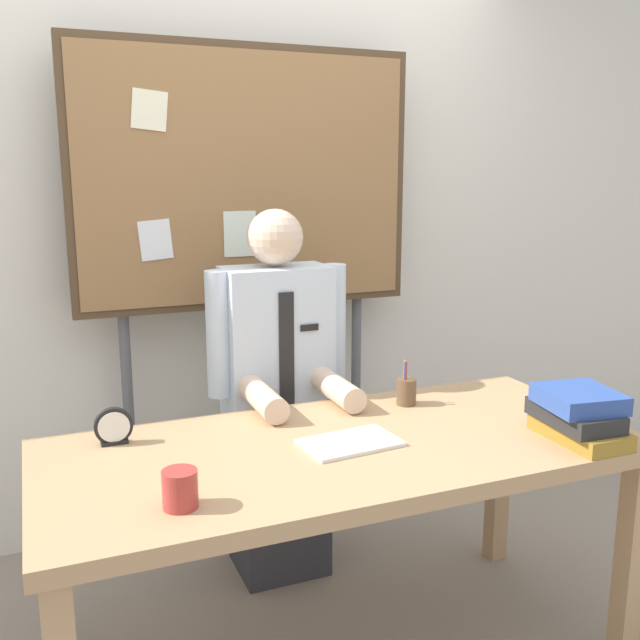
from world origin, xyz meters
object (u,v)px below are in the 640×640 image
book_stack (578,415)px  desk_clock (114,428)px  person (278,409)px  pen_holder (406,391)px  desk (343,469)px  open_notebook (350,443)px  bulletin_board (247,187)px  coffee_mug (180,489)px

book_stack → desk_clock: (-1.33, 0.51, -0.03)m
person → pen_holder: (0.36, -0.36, 0.14)m
desk → desk_clock: 0.71m
person → desk_clock: person is taller
desk → book_stack: (0.68, -0.25, 0.17)m
book_stack → desk_clock: size_ratio=2.65×
desk_clock → open_notebook: bearing=-22.9°
desk → open_notebook: bearing=-53.5°
person → pen_holder: 0.53m
bulletin_board → open_notebook: size_ratio=7.11×
open_notebook → desk_clock: 0.72m
bulletin_board → pen_holder: bearing=-63.5°
desk_clock → coffee_mug: (0.10, -0.49, -0.00)m
bulletin_board → pen_holder: (0.36, -0.72, -0.70)m
desk → open_notebook: (0.01, -0.02, 0.09)m
person → book_stack: 1.11m
bulletin_board → book_stack: size_ratio=6.75×
coffee_mug → book_stack: bearing=-0.8°
coffee_mug → pen_holder: 1.03m
open_notebook → coffee_mug: bearing=-159.3°
desk → open_notebook: open_notebook is taller
bulletin_board → coffee_mug: 1.49m
person → book_stack: bearing=-51.6°
bulletin_board → open_notebook: (0.02, -0.99, -0.75)m
open_notebook → coffee_mug: 0.60m
book_stack → desk_clock: bearing=159.0°
desk → desk_clock: bearing=158.1°
desk_clock → pen_holder: 1.01m
desk_clock → desk: bearing=-21.9°
bulletin_board → desk_clock: (-0.65, -0.71, -0.70)m
desk → person: bearing=90.0°
pen_holder → book_stack: bearing=-57.0°
person → bulletin_board: bulletin_board is taller
person → open_notebook: 0.64m
pen_holder → coffee_mug: bearing=-152.1°
person → book_stack: size_ratio=4.70×
person → desk_clock: bearing=-151.8°
desk → bulletin_board: bearing=90.0°
desk → book_stack: 0.74m
open_notebook → pen_holder: size_ratio=1.82×
desk → book_stack: size_ratio=5.95×
coffee_mug → bulletin_board: bearing=65.5°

